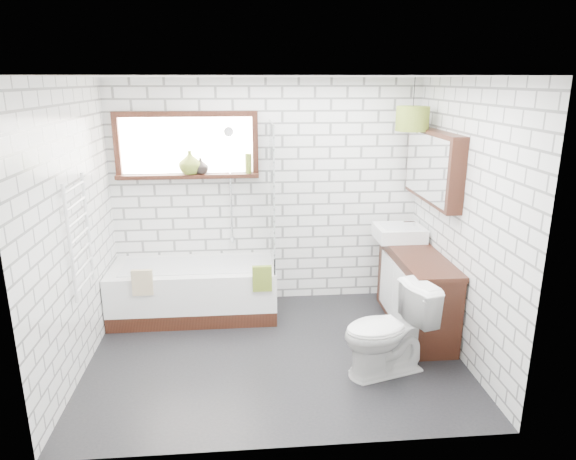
{
  "coord_description": "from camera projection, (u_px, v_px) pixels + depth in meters",
  "views": [
    {
      "loc": [
        -0.26,
        -4.31,
        2.48
      ],
      "look_at": [
        0.14,
        0.25,
        1.13
      ],
      "focal_mm": 32.0,
      "sensor_mm": 36.0,
      "label": 1
    }
  ],
  "objects": [
    {
      "name": "floor",
      "position": [
        275.0,
        353.0,
        4.84
      ],
      "size": [
        3.4,
        2.6,
        0.01
      ],
      "primitive_type": "cube",
      "color": "black",
      "rests_on": "ground"
    },
    {
      "name": "ceiling",
      "position": [
        273.0,
        76.0,
        4.13
      ],
      "size": [
        3.4,
        2.6,
        0.01
      ],
      "primitive_type": "cube",
      "color": "white",
      "rests_on": "ground"
    },
    {
      "name": "wall_back",
      "position": [
        267.0,
        194.0,
        5.73
      ],
      "size": [
        3.4,
        0.01,
        2.5
      ],
      "primitive_type": "cube",
      "color": "white",
      "rests_on": "ground"
    },
    {
      "name": "wall_front",
      "position": [
        287.0,
        282.0,
        3.24
      ],
      "size": [
        3.4,
        0.01,
        2.5
      ],
      "primitive_type": "cube",
      "color": "white",
      "rests_on": "ground"
    },
    {
      "name": "wall_left",
      "position": [
        73.0,
        230.0,
        4.34
      ],
      "size": [
        0.01,
        2.6,
        2.5
      ],
      "primitive_type": "cube",
      "color": "white",
      "rests_on": "ground"
    },
    {
      "name": "wall_right",
      "position": [
        462.0,
        221.0,
        4.63
      ],
      "size": [
        0.01,
        2.6,
        2.5
      ],
      "primitive_type": "cube",
      "color": "white",
      "rests_on": "ground"
    },
    {
      "name": "window",
      "position": [
        187.0,
        146.0,
        5.46
      ],
      "size": [
        1.52,
        0.16,
        0.68
      ],
      "primitive_type": "cube",
      "color": "black",
      "rests_on": "wall_back"
    },
    {
      "name": "towel_radiator",
      "position": [
        79.0,
        236.0,
        4.36
      ],
      "size": [
        0.06,
        0.52,
        1.0
      ],
      "primitive_type": "cube",
      "color": "white",
      "rests_on": "wall_left"
    },
    {
      "name": "mirror_cabinet",
      "position": [
        433.0,
        166.0,
        5.08
      ],
      "size": [
        0.16,
        1.2,
        0.7
      ],
      "primitive_type": "cube",
      "color": "black",
      "rests_on": "wall_right"
    },
    {
      "name": "shower_riser",
      "position": [
        231.0,
        186.0,
        5.63
      ],
      "size": [
        0.02,
        0.02,
        1.3
      ],
      "primitive_type": "cylinder",
      "color": "silver",
      "rests_on": "wall_back"
    },
    {
      "name": "bathtub",
      "position": [
        194.0,
        290.0,
        5.56
      ],
      "size": [
        1.75,
        0.77,
        0.57
      ],
      "primitive_type": "cube",
      "color": "white",
      "rests_on": "floor"
    },
    {
      "name": "shower_screen",
      "position": [
        272.0,
        196.0,
        5.34
      ],
      "size": [
        0.02,
        0.72,
        1.5
      ],
      "primitive_type": "cube",
      "color": "white",
      "rests_on": "bathtub"
    },
    {
      "name": "towel_green",
      "position": [
        262.0,
        279.0,
        5.18
      ],
      "size": [
        0.2,
        0.05,
        0.27
      ],
      "primitive_type": "cube",
      "color": "olive",
      "rests_on": "bathtub"
    },
    {
      "name": "towel_beige",
      "position": [
        142.0,
        282.0,
        5.08
      ],
      "size": [
        0.2,
        0.05,
        0.26
      ],
      "primitive_type": "cube",
      "color": "tan",
      "rests_on": "bathtub"
    },
    {
      "name": "vanity",
      "position": [
        416.0,
        290.0,
        5.25
      ],
      "size": [
        0.45,
        1.41,
        0.81
      ],
      "primitive_type": "cube",
      "color": "black",
      "rests_on": "floor"
    },
    {
      "name": "basin",
      "position": [
        399.0,
        233.0,
        5.56
      ],
      "size": [
        0.51,
        0.44,
        0.15
      ],
      "primitive_type": "cube",
      "color": "white",
      "rests_on": "vanity"
    },
    {
      "name": "tap",
      "position": [
        414.0,
        228.0,
        5.56
      ],
      "size": [
        0.03,
        0.03,
        0.15
      ],
      "primitive_type": "cylinder",
      "rotation": [
        0.0,
        0.0,
        0.02
      ],
      "color": "silver",
      "rests_on": "vanity"
    },
    {
      "name": "toilet",
      "position": [
        388.0,
        331.0,
        4.4
      ],
      "size": [
        0.65,
        0.88,
        0.8
      ],
      "primitive_type": "imported",
      "rotation": [
        0.0,
        0.0,
        -1.28
      ],
      "color": "white",
      "rests_on": "floor"
    },
    {
      "name": "vase_olive",
      "position": [
        190.0,
        164.0,
        5.49
      ],
      "size": [
        0.3,
        0.3,
        0.25
      ],
      "primitive_type": "imported",
      "rotation": [
        0.0,
        0.0,
        0.28
      ],
      "color": "olive",
      "rests_on": "window"
    },
    {
      "name": "vase_dark",
      "position": [
        201.0,
        168.0,
        5.51
      ],
      "size": [
        0.21,
        0.21,
        0.17
      ],
      "primitive_type": "imported",
      "rotation": [
        0.0,
        0.0,
        -0.32
      ],
      "color": "black",
      "rests_on": "window"
    },
    {
      "name": "bottle",
      "position": [
        248.0,
        165.0,
        5.55
      ],
      "size": [
        0.07,
        0.07,
        0.21
      ],
      "primitive_type": "cylinder",
      "rotation": [
        0.0,
        0.0,
        0.06
      ],
      "color": "olive",
      "rests_on": "window"
    },
    {
      "name": "pendant",
      "position": [
        412.0,
        119.0,
        5.15
      ],
      "size": [
        0.33,
        0.33,
        0.24
      ],
      "primitive_type": "cylinder",
      "color": "olive",
      "rests_on": "ceiling"
    }
  ]
}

